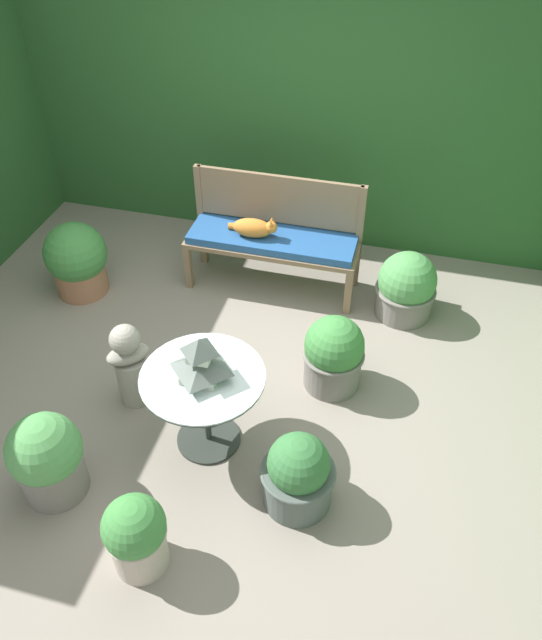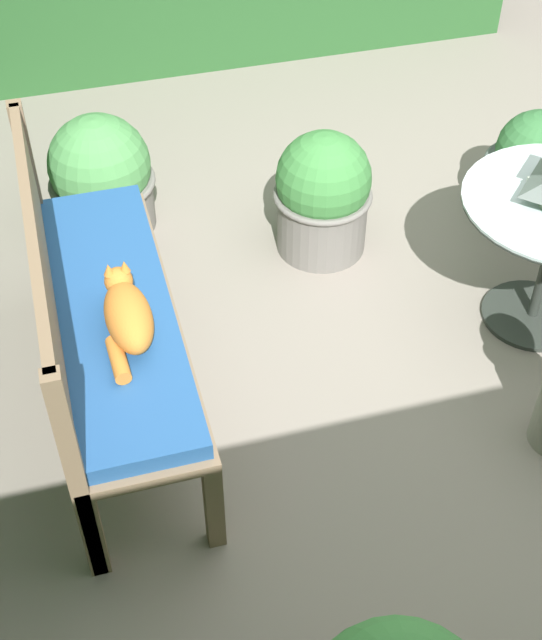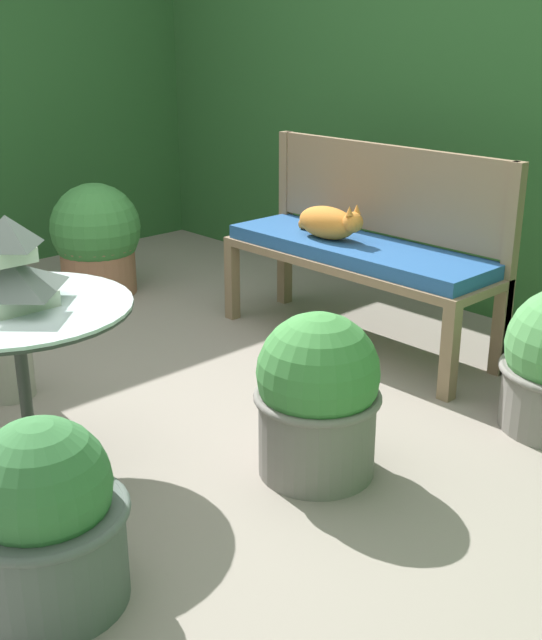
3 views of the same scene
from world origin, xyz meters
name	(u,v)px [view 1 (image 1 of 3)]	position (x,y,z in m)	size (l,w,h in m)	color
ground	(230,380)	(0.00, 0.00, 0.00)	(30.00, 30.00, 0.00)	gray
foliage_hedge_back	(306,101)	(0.00, 2.50, 1.17)	(6.40, 0.91, 2.34)	#285628
garden_bench	(272,243)	(0.01, 1.21, 0.45)	(1.47, 0.46, 0.52)	#7F664C
bench_backrest	(278,205)	(0.01, 1.42, 0.70)	(1.47, 0.06, 0.97)	#7F664C
cat	(254,228)	(-0.13, 1.17, 0.60)	(0.44, 0.18, 0.19)	orange
patio_table	(204,390)	(0.03, -0.57, 0.50)	(0.79, 0.79, 0.63)	#2D332D
pagoda_birdhouse	(201,361)	(0.03, -0.57, 0.76)	(0.30, 0.30, 0.31)	#B2BCA8
garden_bust	(130,364)	(-0.61, -0.34, 0.35)	(0.34, 0.32, 0.69)	gray
potted_plant_hedge_corner	(136,535)	(-0.06, -1.50, 0.29)	(0.36, 0.36, 0.55)	#ADA393
potted_plant_bench_right	(77,260)	(-1.58, 0.72, 0.33)	(0.53, 0.53, 0.66)	#9E664C
potted_plant_table_near	(334,354)	(0.74, 0.17, 0.29)	(0.45, 0.45, 0.60)	slate
potted_plant_bench_left	(47,458)	(-0.78, -1.18, 0.31)	(0.46, 0.46, 0.62)	slate
potted_plant_path_edge	(298,474)	(0.71, -0.87, 0.26)	(0.46, 0.46, 0.55)	#4C5651
potted_plant_patio_mid	(406,287)	(1.17, 1.12, 0.27)	(0.50, 0.50, 0.58)	slate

